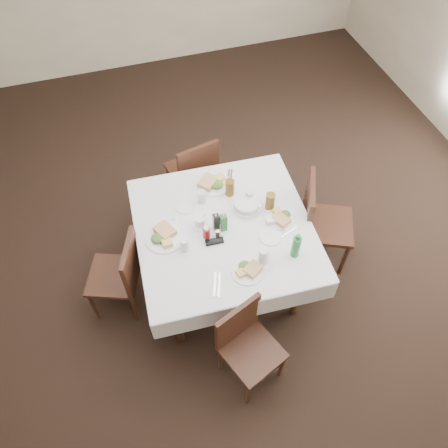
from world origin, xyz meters
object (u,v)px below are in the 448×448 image
at_px(dining_table, 224,233).
at_px(water_s, 264,255).
at_px(coffee_mug, 200,222).
at_px(oil_cruet_dark, 216,221).
at_px(water_e, 249,196).
at_px(ketchup_bottle, 206,233).
at_px(bread_basket, 247,205).
at_px(water_w, 184,245).
at_px(chair_north, 195,170).
at_px(chair_south, 245,340).
at_px(chair_west, 122,272).
at_px(oil_cruet_green, 224,222).
at_px(green_bottle, 296,246).
at_px(chair_east, 318,218).
at_px(water_n, 202,197).

xyz_separation_m(dining_table, water_s, (0.19, -0.39, 0.15)).
bearing_deg(coffee_mug, dining_table, -21.58).
relative_size(dining_table, oil_cruet_dark, 7.47).
xyz_separation_m(water_e, ketchup_bottle, (-0.44, -0.25, -0.00)).
bearing_deg(bread_basket, water_w, -157.22).
bearing_deg(bread_basket, water_e, 53.95).
xyz_separation_m(chair_north, water_e, (0.29, -0.73, 0.32)).
xyz_separation_m(chair_south, water_s, (0.28, 0.45, 0.36)).
bearing_deg(chair_west, ketchup_bottle, -4.58).
bearing_deg(water_s, chair_north, 98.23).
height_order(chair_south, oil_cruet_green, oil_cruet_green).
bearing_deg(bread_basket, dining_table, -150.77).
distance_m(dining_table, oil_cruet_dark, 0.17).
bearing_deg(oil_cruet_dark, green_bottle, -40.61).
height_order(bread_basket, oil_cruet_green, oil_cruet_green).
distance_m(dining_table, green_bottle, 0.62).
height_order(chair_south, water_s, water_s).
distance_m(chair_east, water_s, 0.84).
relative_size(dining_table, water_s, 10.05).
xyz_separation_m(water_n, oil_cruet_dark, (0.04, -0.29, 0.02)).
xyz_separation_m(chair_north, water_n, (-0.09, -0.62, 0.32)).
relative_size(chair_west, green_bottle, 3.51).
relative_size(chair_south, chair_west, 0.97).
bearing_deg(ketchup_bottle, water_s, -44.77).
relative_size(water_e, ketchup_bottle, 1.00).
distance_m(dining_table, water_s, 0.46).
bearing_deg(coffee_mug, water_n, 71.11).
relative_size(oil_cruet_green, ketchup_bottle, 1.73).
height_order(chair_west, water_e, water_e).
bearing_deg(oil_cruet_dark, coffee_mug, 153.88).
xyz_separation_m(chair_south, oil_cruet_dark, (0.04, 0.85, 0.37)).
distance_m(dining_table, oil_cruet_green, 0.17).
bearing_deg(chair_north, bread_basket, -73.14).
height_order(chair_north, ketchup_bottle, ketchup_bottle).
xyz_separation_m(chair_west, water_e, (1.15, 0.19, 0.33)).
xyz_separation_m(water_s, oil_cruet_dark, (-0.25, 0.41, 0.01)).
bearing_deg(chair_south, ketchup_bottle, 94.45).
bearing_deg(water_s, water_w, 152.53).
bearing_deg(bread_basket, chair_north, 106.86).
distance_m(chair_east, bread_basket, 0.70).
relative_size(chair_south, chair_east, 0.88).
bearing_deg(green_bottle, water_e, 103.87).
bearing_deg(water_w, ketchup_bottle, 18.29).
bearing_deg(chair_east, dining_table, -179.81).
distance_m(chair_south, water_s, 0.64).
bearing_deg(dining_table, chair_north, 90.37).
relative_size(chair_south, green_bottle, 3.39).
bearing_deg(dining_table, water_n, 107.39).
distance_m(water_e, water_w, 0.71).
relative_size(water_s, bread_basket, 0.63).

